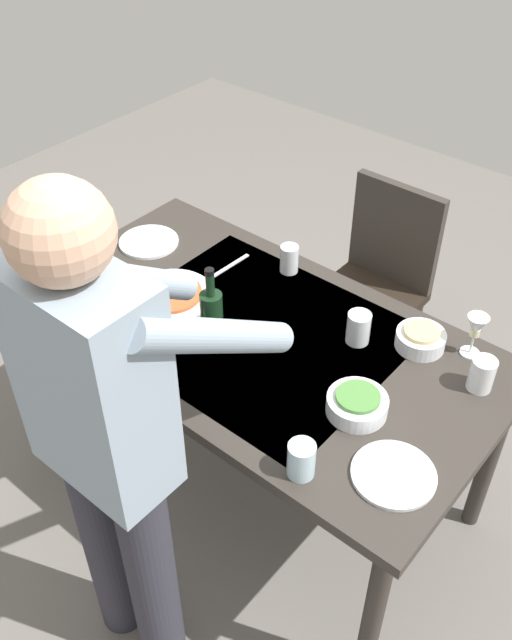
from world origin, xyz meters
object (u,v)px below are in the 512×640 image
at_px(wine_bottle, 212,317).
at_px(wine_glass_left, 476,329).
at_px(water_cup_far_left, 358,328).
at_px(side_bowl_salad, 357,404).
at_px(dining_table, 256,349).
at_px(water_cup_near_left, 289,259).
at_px(water_cup_far_right, 301,460).
at_px(water_cup_near_right, 482,374).
at_px(side_bowl_bread, 421,338).
at_px(dinner_plate_far, 394,475).
at_px(wine_glass_right, 148,330).
at_px(dinner_plate_near, 149,242).
at_px(serving_bowl_pasta, 171,300).
at_px(chair_near, 378,276).
at_px(person_server, 110,440).

xyz_separation_m(wine_bottle, wine_glass_left, (-0.66, -0.49, -0.01)).
bearing_deg(water_cup_far_left, side_bowl_salad, 123.20).
bearing_deg(dining_table, wine_glass_left, -148.95).
bearing_deg(water_cup_near_left, wine_glass_left, -178.66).
relative_size(dining_table, water_cup_far_right, 15.14).
bearing_deg(water_cup_near_right, side_bowl_bread, -11.96).
xyz_separation_m(water_cup_near_left, dinner_plate_far, (-0.78, 0.55, -0.05)).
bearing_deg(wine_glass_right, water_cup_near_left, -95.23).
relative_size(wine_glass_left, wine_glass_right, 1.00).
bearing_deg(side_bowl_salad, dining_table, -10.64).
relative_size(dining_table, dinner_plate_near, 7.11).
height_order(water_cup_far_right, side_bowl_bread, water_cup_far_right).
bearing_deg(side_bowl_salad, wine_bottle, 5.38).
xyz_separation_m(water_cup_near_left, serving_bowl_pasta, (0.18, 0.43, -0.02)).
bearing_deg(side_bowl_salad, water_cup_far_left, -56.80).
bearing_deg(water_cup_far_left, wine_glass_left, -149.98).
distance_m(dining_table, side_bowl_bread, 0.54).
relative_size(water_cup_far_left, serving_bowl_pasta, 0.36).
bearing_deg(dining_table, chair_near, -88.94).
bearing_deg(dining_table, wine_glass_right, 58.54).
xyz_separation_m(wine_bottle, wine_glass_right, (0.12, 0.17, -0.01)).
bearing_deg(water_cup_far_right, water_cup_near_right, -110.22).
bearing_deg(water_cup_near_left, chair_near, -102.79).
bearing_deg(side_bowl_salad, person_server, 61.85).
bearing_deg(serving_bowl_pasta, water_cup_far_left, -155.67).
relative_size(dining_table, wine_glass_left, 10.83).
bearing_deg(water_cup_near_left, wine_glass_right, 84.77).
xyz_separation_m(wine_glass_right, dinner_plate_near, (0.47, -0.44, -0.10)).
bearing_deg(water_cup_near_left, water_cup_near_right, 172.61).
height_order(dining_table, person_server, person_server).
height_order(chair_near, water_cup_far_right, chair_near).
xyz_separation_m(chair_near, side_bowl_bread, (-0.47, 0.54, 0.28)).
bearing_deg(side_bowl_bread, wine_bottle, 38.78).
distance_m(wine_glass_left, water_cup_far_left, 0.36).
relative_size(person_server, serving_bowl_pasta, 5.63).
height_order(wine_glass_left, water_cup_far_right, wine_glass_left).
bearing_deg(wine_glass_left, chair_near, -37.80).
bearing_deg(dinner_plate_far, chair_near, -57.12).
distance_m(water_cup_far_right, dinner_plate_far, 0.25).
relative_size(chair_near, dinner_plate_far, 3.96).
relative_size(person_server, side_bowl_salad, 9.38).
relative_size(wine_bottle, wine_glass_left, 1.96).
relative_size(dining_table, chair_near, 1.80).
distance_m(person_server, side_bowl_salad, 0.72).
distance_m(chair_near, dinner_plate_far, 1.27).
bearing_deg(water_cup_far_left, water_cup_near_left, -21.74).
xyz_separation_m(dining_table, water_cup_far_left, (-0.28, -0.18, 0.13)).
bearing_deg(wine_bottle, water_cup_far_right, 156.42).
distance_m(wine_glass_left, water_cup_far_right, 0.73).
distance_m(wine_glass_left, dinner_plate_far, 0.58).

